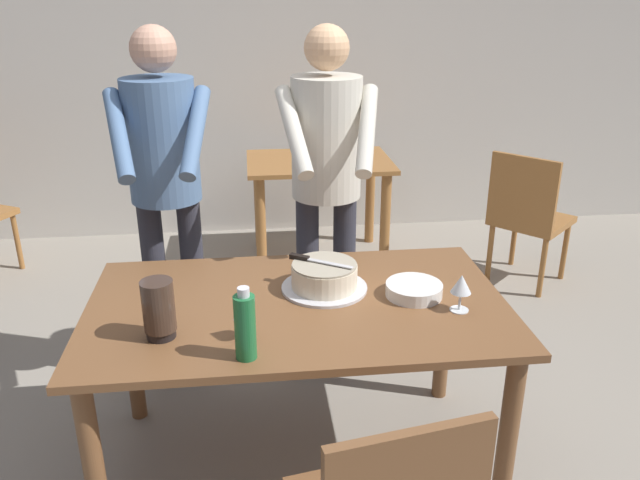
# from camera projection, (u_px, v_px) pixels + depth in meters

# --- Properties ---
(ground_plane) EXTENTS (14.00, 14.00, 0.00)m
(ground_plane) POSITION_uv_depth(u_px,v_px,m) (300.00, 460.00, 2.69)
(ground_plane) COLOR gray
(back_wall) EXTENTS (10.00, 0.12, 2.70)m
(back_wall) POSITION_uv_depth(u_px,v_px,m) (266.00, 59.00, 4.79)
(back_wall) COLOR beige
(back_wall) RESTS_ON ground_plane
(main_dining_table) EXTENTS (1.59, 0.93, 0.75)m
(main_dining_table) POSITION_uv_depth(u_px,v_px,m) (298.00, 327.00, 2.45)
(main_dining_table) COLOR brown
(main_dining_table) RESTS_ON ground_plane
(cake_on_platter) EXTENTS (0.34, 0.34, 0.11)m
(cake_on_platter) POSITION_uv_depth(u_px,v_px,m) (324.00, 277.00, 2.49)
(cake_on_platter) COLOR silver
(cake_on_platter) RESTS_ON main_dining_table
(cake_knife) EXTENTS (0.24, 0.16, 0.02)m
(cake_knife) POSITION_uv_depth(u_px,v_px,m) (308.00, 259.00, 2.50)
(cake_knife) COLOR silver
(cake_knife) RESTS_ON cake_on_platter
(plate_stack) EXTENTS (0.22, 0.22, 0.05)m
(plate_stack) POSITION_uv_depth(u_px,v_px,m) (414.00, 290.00, 2.45)
(plate_stack) COLOR white
(plate_stack) RESTS_ON main_dining_table
(wine_glass_near) EXTENTS (0.08, 0.08, 0.14)m
(wine_glass_near) POSITION_uv_depth(u_px,v_px,m) (461.00, 285.00, 2.31)
(wine_glass_near) COLOR silver
(wine_glass_near) RESTS_ON main_dining_table
(wine_glass_far) EXTENTS (0.08, 0.08, 0.14)m
(wine_glass_far) POSITION_uv_depth(u_px,v_px,m) (244.00, 311.00, 2.13)
(wine_glass_far) COLOR silver
(wine_glass_far) RESTS_ON main_dining_table
(water_bottle) EXTENTS (0.07, 0.07, 0.25)m
(water_bottle) POSITION_uv_depth(u_px,v_px,m) (245.00, 326.00, 2.01)
(water_bottle) COLOR #1E6B38
(water_bottle) RESTS_ON main_dining_table
(hurricane_lamp) EXTENTS (0.11, 0.11, 0.21)m
(hurricane_lamp) POSITION_uv_depth(u_px,v_px,m) (159.00, 309.00, 2.13)
(hurricane_lamp) COLOR black
(hurricane_lamp) RESTS_ON main_dining_table
(person_cutting_cake) EXTENTS (0.47, 0.56, 1.72)m
(person_cutting_cake) POSITION_uv_depth(u_px,v_px,m) (326.00, 170.00, 2.93)
(person_cutting_cake) COLOR #2D2D38
(person_cutting_cake) RESTS_ON ground_plane
(person_standing_beside) EXTENTS (0.47, 0.56, 1.72)m
(person_standing_beside) POSITION_uv_depth(u_px,v_px,m) (165.00, 174.00, 2.88)
(person_standing_beside) COLOR #2D2D38
(person_standing_beside) RESTS_ON ground_plane
(background_table) EXTENTS (1.00, 0.70, 0.74)m
(background_table) POSITION_uv_depth(u_px,v_px,m) (319.00, 182.00, 4.47)
(background_table) COLOR #9E6633
(background_table) RESTS_ON ground_plane
(background_chair_1) EXTENTS (0.62, 0.62, 0.90)m
(background_chair_1) POSITION_uv_depth(u_px,v_px,m) (528.00, 214.00, 4.10)
(background_chair_1) COLOR #9E6633
(background_chair_1) RESTS_ON ground_plane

